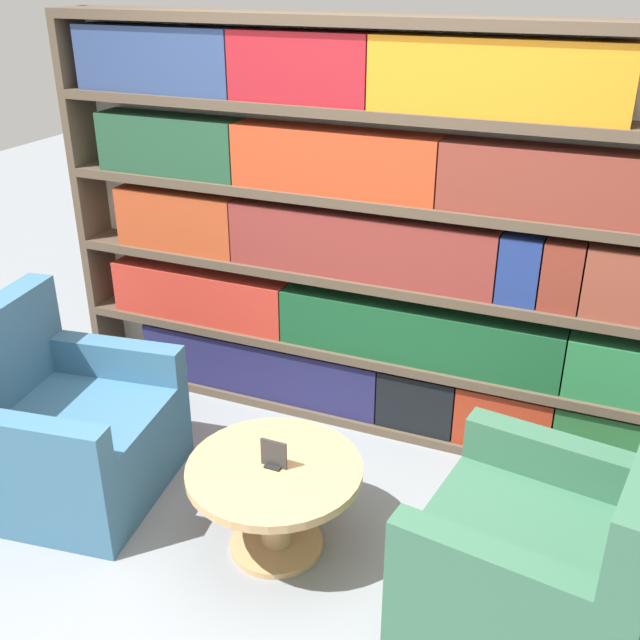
% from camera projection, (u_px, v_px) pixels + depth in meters
% --- Properties ---
extents(ground_plane, '(14.00, 14.00, 0.00)m').
position_uv_depth(ground_plane, '(268.00, 567.00, 3.23)').
color(ground_plane, gray).
extents(bookshelf, '(3.57, 0.30, 2.15)m').
position_uv_depth(bookshelf, '(371.00, 243.00, 3.85)').
color(bookshelf, silver).
rests_on(bookshelf, ground_plane).
extents(armchair_left, '(0.95, 0.98, 0.94)m').
position_uv_depth(armchair_left, '(64.00, 432.00, 3.61)').
color(armchair_left, '#386684').
rests_on(armchair_left, ground_plane).
extents(armchair_right, '(0.95, 0.97, 0.94)m').
position_uv_depth(armchair_right, '(544.00, 564.00, 2.81)').
color(armchair_right, '#336047').
rests_on(armchair_right, ground_plane).
extents(coffee_table, '(0.76, 0.76, 0.44)m').
position_uv_depth(coffee_table, '(275.00, 490.00, 3.21)').
color(coffee_table, tan).
rests_on(coffee_table, ground_plane).
extents(table_sign, '(0.12, 0.06, 0.13)m').
position_uv_depth(table_sign, '(274.00, 456.00, 3.14)').
color(table_sign, black).
rests_on(table_sign, coffee_table).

